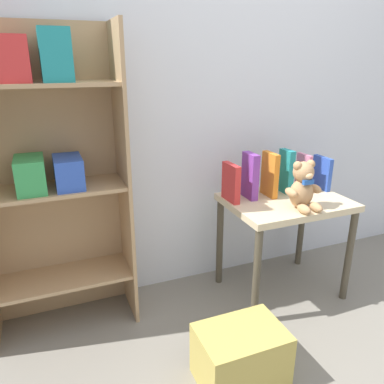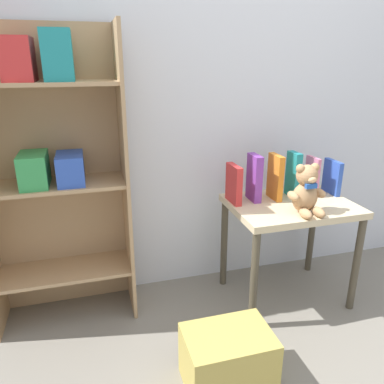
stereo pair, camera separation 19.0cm
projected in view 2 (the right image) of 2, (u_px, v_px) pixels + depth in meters
name	position (u px, v px, depth m)	size (l,w,h in m)	color
wall_back	(233.00, 73.00, 2.09)	(4.80, 0.06, 2.50)	silver
bookshelf_side	(53.00, 162.00, 1.82)	(0.70, 0.30, 1.49)	tan
display_table	(290.00, 217.00, 2.06)	(0.66, 0.49, 0.59)	beige
teddy_bear	(306.00, 191.00, 1.86)	(0.19, 0.18, 0.25)	tan
book_standing_red	(234.00, 184.00, 2.01)	(0.04, 0.15, 0.21)	red
book_standing_purple	(254.00, 178.00, 2.03)	(0.04, 0.13, 0.25)	purple
book_standing_orange	(275.00, 177.00, 2.05)	(0.03, 0.13, 0.25)	orange
book_standing_teal	(293.00, 174.00, 2.10)	(0.04, 0.10, 0.25)	teal
book_standing_pink	(312.00, 176.00, 2.13)	(0.02, 0.12, 0.22)	#D17093
book_standing_blue	(332.00, 177.00, 2.15)	(0.03, 0.15, 0.19)	#2D51B7
storage_bin	(228.00, 359.00, 1.58)	(0.37, 0.26, 0.25)	tan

